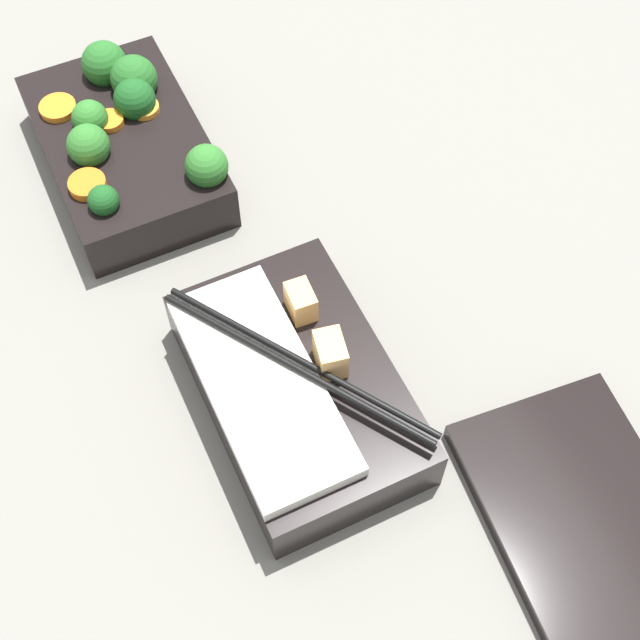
% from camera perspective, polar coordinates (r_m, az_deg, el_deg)
% --- Properties ---
extents(ground_plane, '(3.00, 3.00, 0.00)m').
position_cam_1_polar(ground_plane, '(0.76, -7.30, 3.40)').
color(ground_plane, slate).
extents(bento_tray_vegetable, '(0.21, 0.14, 0.08)m').
position_cam_1_polar(bento_tray_vegetable, '(0.82, -12.36, 11.05)').
color(bento_tray_vegetable, black).
rests_on(bento_tray_vegetable, ground_plane).
extents(bento_tray_rice, '(0.21, 0.13, 0.08)m').
position_cam_1_polar(bento_tray_rice, '(0.67, -1.62, -4.29)').
color(bento_tray_rice, black).
rests_on(bento_tray_rice, ground_plane).
extents(bento_lid, '(0.22, 0.15, 0.02)m').
position_cam_1_polar(bento_lid, '(0.67, 16.82, -12.53)').
color(bento_lid, black).
rests_on(bento_lid, ground_plane).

